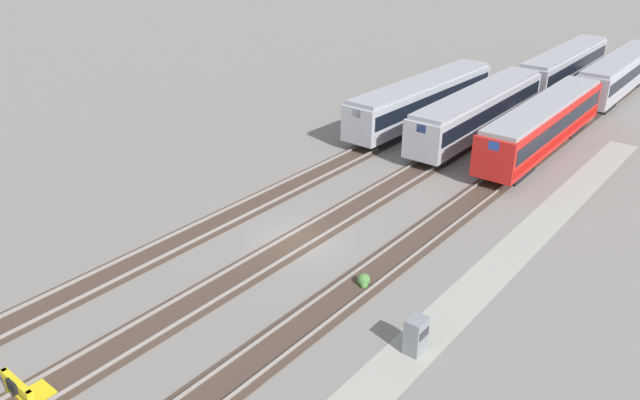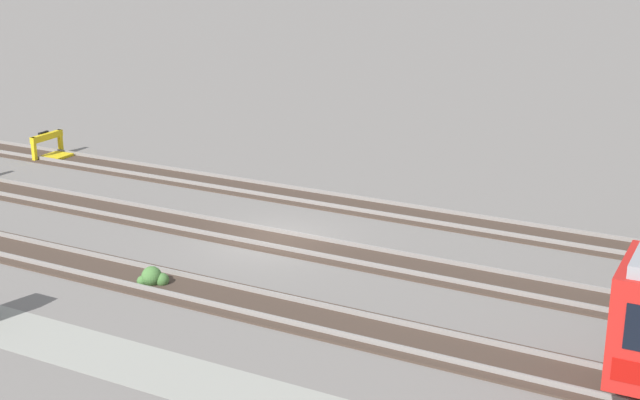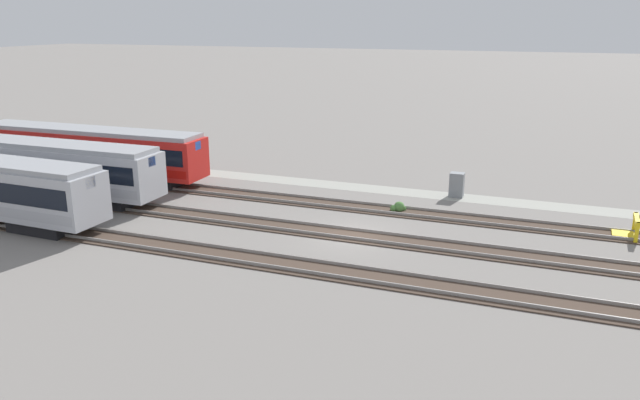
{
  "view_description": "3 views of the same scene",
  "coord_description": "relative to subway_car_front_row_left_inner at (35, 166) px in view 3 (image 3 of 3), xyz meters",
  "views": [
    {
      "loc": [
        -22.27,
        -19.33,
        16.61
      ],
      "look_at": [
        1.86,
        0.0,
        1.8
      ],
      "focal_mm": 35.0,
      "sensor_mm": 36.0,
      "label": 1
    },
    {
      "loc": [
        15.48,
        -25.25,
        10.74
      ],
      "look_at": [
        1.86,
        0.0,
        1.8
      ],
      "focal_mm": 50.0,
      "sensor_mm": 36.0,
      "label": 2
    },
    {
      "loc": [
        -9.64,
        30.08,
        11.24
      ],
      "look_at": [
        1.86,
        0.0,
        1.8
      ],
      "focal_mm": 35.0,
      "sensor_mm": 36.0,
      "label": 3
    }
  ],
  "objects": [
    {
      "name": "service_walkway",
      "position": [
        -21.54,
        -9.6,
        -2.04
      ],
      "size": [
        54.0,
        2.0,
        0.01
      ],
      "primitive_type": "cube",
      "color": "#9E9E93",
      "rests_on": "ground"
    },
    {
      "name": "electrical_cabinet",
      "position": [
        -25.52,
        -9.71,
        -1.24
      ],
      "size": [
        0.9,
        0.73,
        1.6
      ],
      "color": "gray",
      "rests_on": "ground"
    },
    {
      "name": "ground_plane",
      "position": [
        -21.54,
        -0.06,
        -2.04
      ],
      "size": [
        400.0,
        400.0,
        0.0
      ],
      "primitive_type": "plane",
      "color": "gray"
    },
    {
      "name": "weed_clump",
      "position": [
        -22.77,
        -5.24,
        -1.8
      ],
      "size": [
        0.92,
        0.7,
        0.64
      ],
      "color": "#4C7F3D",
      "rests_on": "ground"
    },
    {
      "name": "subway_car_front_row_centre",
      "position": [
        0.0,
        -5.06,
        0.0
      ],
      "size": [
        18.05,
        3.15,
        3.7
      ],
      "color": "red",
      "rests_on": "ground"
    },
    {
      "name": "rail_track_near_inner",
      "position": [
        -21.54,
        -0.06,
        -2.0
      ],
      "size": [
        90.0,
        2.24,
        0.21
      ],
      "color": "#47382D",
      "rests_on": "ground"
    },
    {
      "name": "subway_car_front_row_left_inner",
      "position": [
        0.0,
        0.0,
        0.0
      ],
      "size": [
        18.03,
        3.02,
        3.7
      ],
      "color": "#ADAFB7",
      "rests_on": "ground"
    },
    {
      "name": "rail_track_nearest",
      "position": [
        -21.54,
        -5.08,
        -2.0
      ],
      "size": [
        90.0,
        2.23,
        0.21
      ],
      "color": "#47382D",
      "rests_on": "ground"
    },
    {
      "name": "bumper_stop_nearest_track",
      "position": [
        -35.4,
        -5.09,
        -1.53
      ],
      "size": [
        1.37,
        2.01,
        1.22
      ],
      "color": "yellow",
      "rests_on": "ground"
    },
    {
      "name": "rail_track_middle",
      "position": [
        -21.54,
        4.96,
        -2.0
      ],
      "size": [
        90.0,
        2.23,
        0.21
      ],
      "color": "#47382D",
      "rests_on": "ground"
    }
  ]
}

